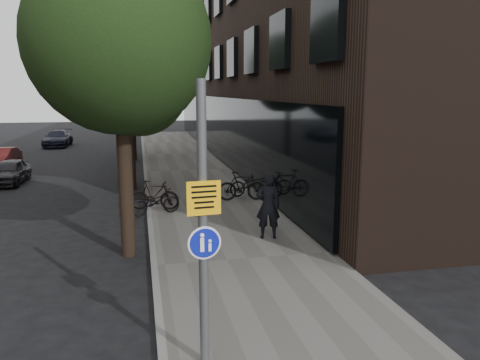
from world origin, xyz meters
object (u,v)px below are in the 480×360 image
object	(u,v)px
parked_car_near	(9,172)
signpost	(203,227)
pedestrian	(268,206)
parked_bike_facade_near	(252,184)

from	to	relation	value
parked_car_near	signpost	bearing A→B (deg)	-65.51
signpost	pedestrian	size ratio (longest dim) A/B	2.27
parked_bike_facade_near	signpost	bearing A→B (deg)	156.22
pedestrian	parked_bike_facade_near	world-z (taller)	pedestrian
pedestrian	parked_bike_facade_near	bearing A→B (deg)	-88.96
pedestrian	signpost	bearing A→B (deg)	75.66
pedestrian	parked_bike_facade_near	size ratio (longest dim) A/B	1.02
signpost	parked_car_near	bearing A→B (deg)	107.25
signpost	parked_bike_facade_near	bearing A→B (deg)	67.76
parked_bike_facade_near	parked_car_near	xyz separation A→B (m)	(-10.05, 5.24, -0.04)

